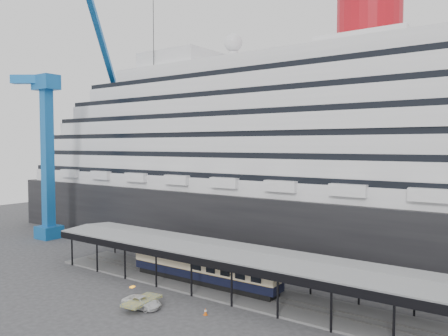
{
  "coord_description": "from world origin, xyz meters",
  "views": [
    {
      "loc": [
        29.77,
        -38.48,
        17.95
      ],
      "look_at": [
        -3.18,
        8.0,
        14.96
      ],
      "focal_mm": 35.0,
      "sensor_mm": 36.0,
      "label": 1
    }
  ],
  "objects": [
    {
      "name": "traffic_cone_mid",
      "position": [
        -3.95,
        -4.0,
        0.39
      ],
      "size": [
        0.52,
        0.52,
        0.79
      ],
      "rotation": [
        0.0,
        0.0,
        -0.37
      ],
      "color": "red",
      "rests_on": "ground"
    },
    {
      "name": "cruise_ship",
      "position": [
        0.05,
        32.0,
        18.35
      ],
      "size": [
        130.0,
        30.0,
        43.9
      ],
      "color": "black",
      "rests_on": "ground"
    },
    {
      "name": "port_truck",
      "position": [
        -4.97,
        -5.17,
        0.63
      ],
      "size": [
        4.75,
        2.55,
        1.27
      ],
      "primitive_type": "imported",
      "rotation": [
        0.0,
        0.0,
        1.67
      ],
      "color": "silver",
      "rests_on": "ground"
    },
    {
      "name": "crane_blue",
      "position": [
        -45.11,
        10.62,
        19.96
      ],
      "size": [
        22.63,
        19.19,
        47.6
      ],
      "color": "#165FAA",
      "rests_on": "ground"
    },
    {
      "name": "traffic_cone_left",
      "position": [
        -4.0,
        -3.96,
        0.39
      ],
      "size": [
        0.53,
        0.53,
        0.78
      ],
      "rotation": [
        0.0,
        0.0,
        0.43
      ],
      "color": "red",
      "rests_on": "ground"
    },
    {
      "name": "pullman_carriage",
      "position": [
        -4.27,
        5.0,
        2.59
      ],
      "size": [
        21.7,
        3.05,
        21.27
      ],
      "rotation": [
        0.0,
        0.0,
        0.01
      ],
      "color": "black",
      "rests_on": "ground"
    },
    {
      "name": "traffic_cone_right",
      "position": [
        2.04,
        -2.75,
        0.39
      ],
      "size": [
        0.51,
        0.51,
        0.78
      ],
      "rotation": [
        0.0,
        0.0,
        -0.34
      ],
      "color": "#E35B0C",
      "rests_on": "ground"
    },
    {
      "name": "platform_canopy",
      "position": [
        0.0,
        5.0,
        2.36
      ],
      "size": [
        56.0,
        9.18,
        5.3
      ],
      "color": "slate",
      "rests_on": "ground"
    },
    {
      "name": "ground",
      "position": [
        0.0,
        0.0,
        0.0
      ],
      "size": [
        200.0,
        200.0,
        0.0
      ],
      "primitive_type": "plane",
      "color": "#343436",
      "rests_on": "ground"
    }
  ]
}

